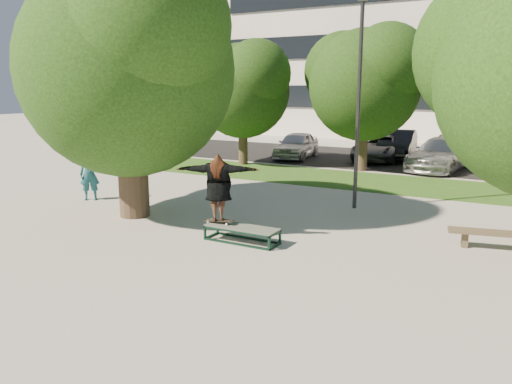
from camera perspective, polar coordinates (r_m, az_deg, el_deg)
The scene contains 16 objects.
ground at distance 11.55m, azimuth -1.46°, elevation -6.36°, with size 120.00×120.00×0.00m, color #A29F95.
grass_strip at distance 19.82m, azimuth 15.23°, elevation 0.94°, with size 30.00×4.00×0.02m, color #204A15.
asphalt_strip at distance 26.30m, azimuth 16.59°, elevation 3.44°, with size 40.00×8.00×0.01m, color black.
tree_left at distance 14.47m, azimuth -14.52°, elevation 14.70°, with size 6.96×5.95×7.12m.
bg_tree_left at distance 23.85m, azimuth -1.58°, elevation 12.11°, with size 5.28×4.51×5.77m.
bg_tree_mid at distance 22.53m, azimuth 12.19°, elevation 12.60°, with size 5.76×4.92×6.24m.
bg_tree_right at distance 21.04m, azimuth 26.41°, elevation 10.30°, with size 5.04×4.31×5.43m.
lamppost at distance 15.16m, azimuth 11.64°, elevation 9.87°, with size 0.25×0.15×6.11m.
office_building at distance 42.34m, azimuth 19.52°, elevation 17.11°, with size 30.00×14.12×16.00m.
grind_box at distance 11.91m, azimuth -1.62°, elevation -4.84°, with size 1.80×0.60×0.38m.
skater_rig at distance 11.98m, azimuth -4.33°, elevation 0.52°, with size 2.05×1.25×1.70m.
bystander at distance 17.09m, azimuth -18.48°, elevation 1.95°, with size 0.62×0.41×1.71m, color #174C5A.
car_silver_a at distance 26.25m, azimuth 4.65°, elevation 5.38°, with size 1.62×4.02×1.37m, color silver.
car_dark at distance 26.80m, azimuth 15.88°, elevation 5.22°, with size 1.57×4.50×1.48m, color black.
car_grey at distance 26.13m, azimuth 14.14°, elevation 4.93°, with size 2.11×4.58×1.27m, color #555459.
car_silver_b at distance 23.86m, azimuth 20.43°, elevation 4.10°, with size 2.00×4.91×1.42m, color silver.
Camera 1 is at (5.60, -9.44, 3.59)m, focal length 35.00 mm.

